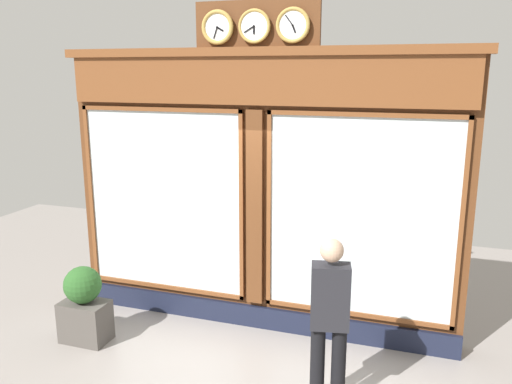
# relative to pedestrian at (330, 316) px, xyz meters

# --- Properties ---
(shop_facade) EXTENTS (4.98, 0.42, 3.94)m
(shop_facade) POSITION_rel_pedestrian_xyz_m (1.16, -1.42, 0.81)
(shop_facade) COLOR #5B3319
(shop_facade) RESTS_ON ground_plane
(pedestrian) EXTENTS (0.40, 0.29, 1.69)m
(pedestrian) POSITION_rel_pedestrian_xyz_m (0.00, 0.00, 0.00)
(pedestrian) COLOR black
(pedestrian) RESTS_ON ground_plane
(planter_box) EXTENTS (0.56, 0.36, 0.50)m
(planter_box) POSITION_rel_pedestrian_xyz_m (2.98, -0.30, -0.68)
(planter_box) COLOR #4C4742
(planter_box) RESTS_ON ground_plane
(planter_shrub) EXTENTS (0.44, 0.44, 0.44)m
(planter_shrub) POSITION_rel_pedestrian_xyz_m (2.98, -0.30, -0.21)
(planter_shrub) COLOR #285623
(planter_shrub) RESTS_ON planter_box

